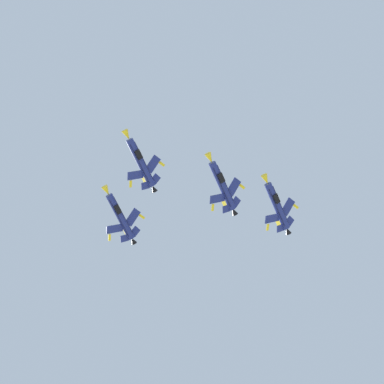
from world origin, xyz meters
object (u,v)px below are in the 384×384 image
object	(u,v)px
fighter_jet_left_wing	(222,185)
fighter_jet_left_outer	(277,205)
fighter_jet_right_wing	(120,216)
fighter_jet_lead	(140,162)

from	to	relation	value
fighter_jet_left_wing	fighter_jet_left_outer	size ratio (longest dim) A/B	1.00
fighter_jet_left_wing	fighter_jet_right_wing	size ratio (longest dim) A/B	1.00
fighter_jet_lead	fighter_jet_left_wing	bearing A→B (deg)	-142.07
fighter_jet_left_outer	fighter_jet_lead	bearing A→B (deg)	42.00
fighter_jet_lead	fighter_jet_right_wing	size ratio (longest dim) A/B	1.00
fighter_jet_right_wing	fighter_jet_left_wing	bearing A→B (deg)	-175.95
fighter_jet_left_outer	fighter_jet_right_wing	bearing A→B (deg)	19.30
fighter_jet_right_wing	fighter_jet_left_outer	size ratio (longest dim) A/B	1.00
fighter_jet_lead	fighter_jet_right_wing	xyz separation A→B (m)	(-1.73, 14.17, 0.06)
fighter_jet_right_wing	fighter_jet_left_outer	bearing A→B (deg)	-160.70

